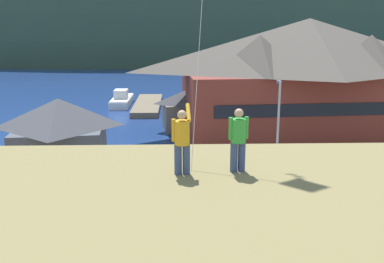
{
  "coord_description": "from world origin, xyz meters",
  "views": [
    {
      "loc": [
        -1.75,
        -18.46,
        10.41
      ],
      "look_at": [
        -0.92,
        9.0,
        3.58
      ],
      "focal_mm": 40.57,
      "sensor_mm": 36.0,
      "label": 1
    }
  ],
  "objects_px": {
    "parked_car_back_row_left": "(180,183)",
    "person_companion": "(238,138)",
    "parked_car_front_row_silver": "(267,234)",
    "wharf_dock": "(148,105)",
    "parked_car_mid_row_center": "(292,180)",
    "moored_boat_wharfside": "(122,100)",
    "harbor_lodge": "(307,73)",
    "person_kite_flyer": "(182,140)",
    "parked_car_mid_row_far": "(146,219)",
    "storage_shed_waterside": "(186,109)",
    "storage_shed_near_lot": "(61,141)",
    "parking_light_pole": "(278,121)"
  },
  "relations": [
    {
      "from": "parked_car_back_row_left",
      "to": "person_companion",
      "type": "distance_m",
      "value": 15.05
    },
    {
      "from": "parked_car_front_row_silver",
      "to": "wharf_dock",
      "type": "bearing_deg",
      "value": 102.32
    },
    {
      "from": "parked_car_mid_row_center",
      "to": "moored_boat_wharfside",
      "type": "bearing_deg",
      "value": 114.67
    },
    {
      "from": "moored_boat_wharfside",
      "to": "parked_car_front_row_silver",
      "type": "xyz_separation_m",
      "value": [
        11.5,
        -38.26,
        0.34
      ]
    },
    {
      "from": "harbor_lodge",
      "to": "wharf_dock",
      "type": "relative_size",
      "value": 1.9
    },
    {
      "from": "moored_boat_wharfside",
      "to": "person_kite_flyer",
      "type": "distance_m",
      "value": 46.31
    },
    {
      "from": "parked_car_back_row_left",
      "to": "wharf_dock",
      "type": "bearing_deg",
      "value": 97.67
    },
    {
      "from": "parked_car_back_row_left",
      "to": "moored_boat_wharfside",
      "type": "bearing_deg",
      "value": 103.45
    },
    {
      "from": "person_companion",
      "to": "parked_car_mid_row_far",
      "type": "bearing_deg",
      "value": 110.92
    },
    {
      "from": "wharf_dock",
      "to": "moored_boat_wharfside",
      "type": "relative_size",
      "value": 1.83
    },
    {
      "from": "storage_shed_waterside",
      "to": "parked_car_mid_row_far",
      "type": "bearing_deg",
      "value": -95.8
    },
    {
      "from": "storage_shed_waterside",
      "to": "parked_car_mid_row_far",
      "type": "relative_size",
      "value": 1.22
    },
    {
      "from": "wharf_dock",
      "to": "parked_car_front_row_silver",
      "type": "distance_m",
      "value": 37.45
    },
    {
      "from": "moored_boat_wharfside",
      "to": "parked_car_mid_row_far",
      "type": "relative_size",
      "value": 1.72
    },
    {
      "from": "parked_car_back_row_left",
      "to": "person_kite_flyer",
      "type": "distance_m",
      "value": 15.13
    },
    {
      "from": "harbor_lodge",
      "to": "storage_shed_near_lot",
      "type": "height_order",
      "value": "harbor_lodge"
    },
    {
      "from": "parking_light_pole",
      "to": "parked_car_back_row_left",
      "type": "bearing_deg",
      "value": -147.84
    },
    {
      "from": "wharf_dock",
      "to": "person_companion",
      "type": "distance_m",
      "value": 44.27
    },
    {
      "from": "wharf_dock",
      "to": "parked_car_front_row_silver",
      "type": "relative_size",
      "value": 3.11
    },
    {
      "from": "storage_shed_waterside",
      "to": "moored_boat_wharfside",
      "type": "xyz_separation_m",
      "value": [
        -8.14,
        13.54,
        -1.36
      ]
    },
    {
      "from": "parked_car_front_row_silver",
      "to": "person_companion",
      "type": "height_order",
      "value": "person_companion"
    },
    {
      "from": "wharf_dock",
      "to": "parked_car_mid_row_far",
      "type": "relative_size",
      "value": 3.14
    },
    {
      "from": "parked_car_front_row_silver",
      "to": "storage_shed_waterside",
      "type": "bearing_deg",
      "value": 97.74
    },
    {
      "from": "wharf_dock",
      "to": "parked_car_back_row_left",
      "type": "height_order",
      "value": "parked_car_back_row_left"
    },
    {
      "from": "harbor_lodge",
      "to": "person_kite_flyer",
      "type": "relative_size",
      "value": 13.64
    },
    {
      "from": "parked_car_front_row_silver",
      "to": "person_kite_flyer",
      "type": "height_order",
      "value": "person_kite_flyer"
    },
    {
      "from": "parking_light_pole",
      "to": "person_kite_flyer",
      "type": "bearing_deg",
      "value": -110.58
    },
    {
      "from": "harbor_lodge",
      "to": "person_kite_flyer",
      "type": "xyz_separation_m",
      "value": [
        -12.22,
        -30.22,
        1.62
      ]
    },
    {
      "from": "storage_shed_near_lot",
      "to": "parked_car_back_row_left",
      "type": "relative_size",
      "value": 1.49
    },
    {
      "from": "person_kite_flyer",
      "to": "moored_boat_wharfside",
      "type": "bearing_deg",
      "value": 99.52
    },
    {
      "from": "storage_shed_near_lot",
      "to": "wharf_dock",
      "type": "xyz_separation_m",
      "value": [
        3.7,
        27.14,
        -2.67
      ]
    },
    {
      "from": "person_kite_flyer",
      "to": "parking_light_pole",
      "type": "bearing_deg",
      "value": 69.42
    },
    {
      "from": "harbor_lodge",
      "to": "wharf_dock",
      "type": "bearing_deg",
      "value": 140.8
    },
    {
      "from": "wharf_dock",
      "to": "parked_car_mid_row_center",
      "type": "distance_m",
      "value": 31.57
    },
    {
      "from": "parked_car_back_row_left",
      "to": "parked_car_front_row_silver",
      "type": "xyz_separation_m",
      "value": [
        3.98,
        -6.79,
        0.0
      ]
    },
    {
      "from": "person_companion",
      "to": "storage_shed_near_lot",
      "type": "bearing_deg",
      "value": 119.79
    },
    {
      "from": "parked_car_back_row_left",
      "to": "person_companion",
      "type": "relative_size",
      "value": 2.47
    },
    {
      "from": "storage_shed_near_lot",
      "to": "parked_car_mid_row_center",
      "type": "relative_size",
      "value": 1.51
    },
    {
      "from": "parked_car_back_row_left",
      "to": "parked_car_mid_row_center",
      "type": "bearing_deg",
      "value": 1.38
    },
    {
      "from": "storage_shed_waterside",
      "to": "parking_light_pole",
      "type": "xyz_separation_m",
      "value": [
        6.19,
        -13.66,
        1.82
      ]
    },
    {
      "from": "moored_boat_wharfside",
      "to": "person_kite_flyer",
      "type": "relative_size",
      "value": 3.93
    },
    {
      "from": "parked_car_front_row_silver",
      "to": "person_kite_flyer",
      "type": "relative_size",
      "value": 2.31
    },
    {
      "from": "moored_boat_wharfside",
      "to": "wharf_dock",
      "type": "bearing_deg",
      "value": -25.58
    },
    {
      "from": "wharf_dock",
      "to": "parking_light_pole",
      "type": "distance_m",
      "value": 27.94
    },
    {
      "from": "parked_car_mid_row_center",
      "to": "parking_light_pole",
      "type": "height_order",
      "value": "parking_light_pole"
    },
    {
      "from": "wharf_dock",
      "to": "parking_light_pole",
      "type": "relative_size",
      "value": 2.04
    },
    {
      "from": "parked_car_mid_row_far",
      "to": "parking_light_pole",
      "type": "height_order",
      "value": "parking_light_pole"
    },
    {
      "from": "parked_car_mid_row_far",
      "to": "parking_light_pole",
      "type": "relative_size",
      "value": 0.65
    },
    {
      "from": "parked_car_back_row_left",
      "to": "parked_car_mid_row_far",
      "type": "relative_size",
      "value": 1.01
    },
    {
      "from": "wharf_dock",
      "to": "parked_car_mid_row_center",
      "type": "bearing_deg",
      "value": -69.85
    }
  ]
}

